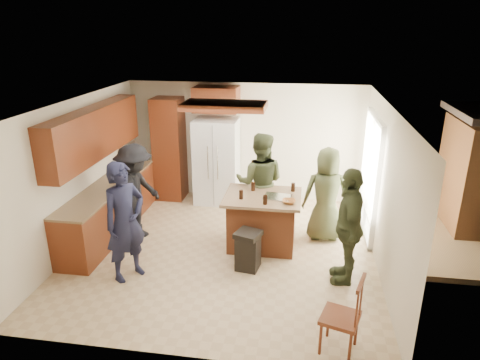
% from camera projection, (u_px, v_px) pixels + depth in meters
% --- Properties ---
extents(room_shell, '(8.00, 5.20, 5.00)m').
position_uv_depth(room_shell, '(473.00, 183.00, 7.89)').
color(room_shell, tan).
rests_on(room_shell, ground).
extents(person_front_left, '(0.78, 0.83, 1.83)m').
position_uv_depth(person_front_left, '(125.00, 222.00, 6.25)').
color(person_front_left, '#181A30').
rests_on(person_front_left, ground).
extents(person_behind_left, '(0.90, 0.56, 1.85)m').
position_uv_depth(person_behind_left, '(260.00, 183.00, 7.74)').
color(person_behind_left, '#3A4327').
rests_on(person_behind_left, ground).
extents(person_behind_right, '(0.86, 0.60, 1.68)m').
position_uv_depth(person_behind_right, '(326.00, 195.00, 7.44)').
color(person_behind_right, '#394025').
rests_on(person_behind_right, ground).
extents(person_side_right, '(0.53, 1.04, 1.77)m').
position_uv_depth(person_side_right, '(348.00, 226.00, 6.18)').
color(person_side_right, '#3A4327').
rests_on(person_side_right, ground).
extents(person_counter, '(0.84, 1.23, 1.74)m').
position_uv_depth(person_counter, '(136.00, 193.00, 7.44)').
color(person_counter, black).
rests_on(person_counter, ground).
extents(left_cabinetry, '(0.64, 3.00, 2.30)m').
position_uv_depth(left_cabinetry, '(105.00, 183.00, 7.66)').
color(left_cabinetry, maroon).
rests_on(left_cabinetry, ground).
extents(back_wall_units, '(1.80, 0.60, 2.45)m').
position_uv_depth(back_wall_units, '(181.00, 137.00, 9.05)').
color(back_wall_units, maroon).
rests_on(back_wall_units, ground).
extents(refrigerator, '(0.90, 0.76, 1.80)m').
position_uv_depth(refrigerator, '(217.00, 161.00, 9.03)').
color(refrigerator, white).
rests_on(refrigerator, ground).
extents(kitchen_island, '(1.28, 1.03, 0.93)m').
position_uv_depth(kitchen_island, '(262.00, 220.00, 7.31)').
color(kitchen_island, '#9B4A28').
rests_on(kitchen_island, ground).
extents(island_items, '(0.93, 0.70, 0.15)m').
position_uv_depth(island_items, '(276.00, 196.00, 7.02)').
color(island_items, silver).
rests_on(island_items, kitchen_island).
extents(trash_bin, '(0.46, 0.46, 0.63)m').
position_uv_depth(trash_bin, '(248.00, 250.00, 6.67)').
color(trash_bin, black).
rests_on(trash_bin, ground).
extents(spindle_chair, '(0.53, 0.53, 0.99)m').
position_uv_depth(spindle_chair, '(342.00, 318.00, 4.92)').
color(spindle_chair, maroon).
rests_on(spindle_chair, ground).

